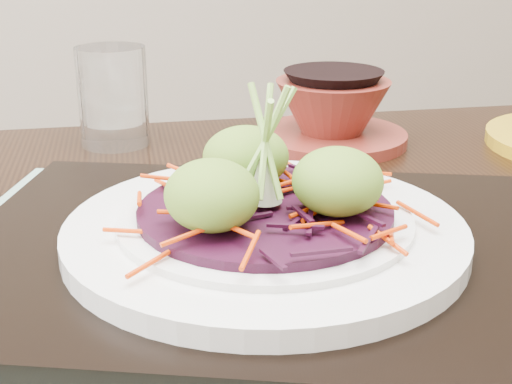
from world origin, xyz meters
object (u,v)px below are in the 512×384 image
object	(u,v)px
white_plate	(265,230)
terracotta_bowl_set	(332,115)
dining_table	(294,344)
water_glass	(113,96)
serving_tray	(265,255)

from	to	relation	value
white_plate	terracotta_bowl_set	distance (m)	0.32
dining_table	white_plate	size ratio (longest dim) A/B	4.35
white_plate	dining_table	bearing A→B (deg)	46.39
dining_table	terracotta_bowl_set	xyz separation A→B (m)	(0.13, 0.23, 0.12)
white_plate	terracotta_bowl_set	bearing A→B (deg)	58.72
water_glass	serving_tray	bearing A→B (deg)	-80.06
white_plate	terracotta_bowl_set	world-z (taller)	terracotta_bowl_set
serving_tray	white_plate	world-z (taller)	white_plate
dining_table	serving_tray	bearing A→B (deg)	-126.98
white_plate	terracotta_bowl_set	size ratio (longest dim) A/B	1.37
dining_table	water_glass	distance (m)	0.34
water_glass	white_plate	bearing A→B (deg)	-80.06
dining_table	white_plate	xyz separation A→B (m)	(-0.04, -0.04, 0.12)
dining_table	serving_tray	xyz separation A→B (m)	(-0.04, -0.04, 0.10)
dining_table	terracotta_bowl_set	distance (m)	0.29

